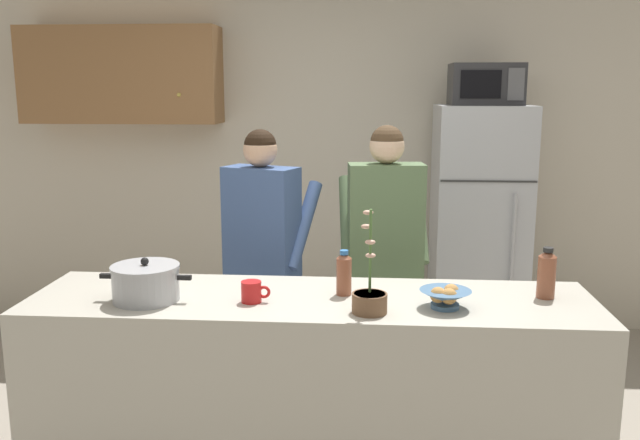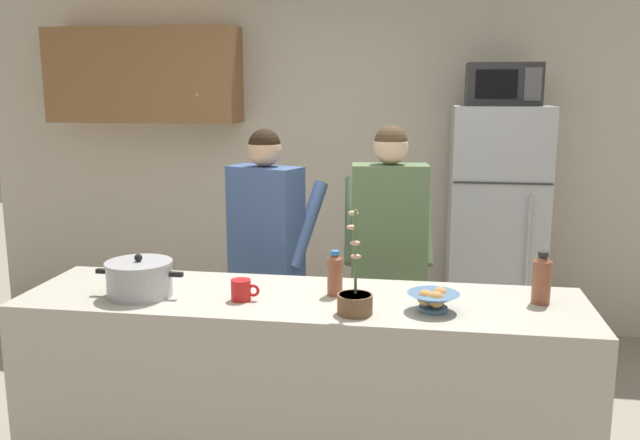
% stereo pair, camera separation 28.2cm
% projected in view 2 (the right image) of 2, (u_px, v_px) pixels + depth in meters
% --- Properties ---
extents(back_wall_unit, '(6.00, 0.48, 2.60)m').
position_uv_depth(back_wall_unit, '(322.00, 147.00, 5.19)').
color(back_wall_unit, beige).
rests_on(back_wall_unit, ground).
extents(kitchen_island, '(2.57, 0.68, 0.92)m').
position_uv_depth(kitchen_island, '(302.00, 391.00, 3.15)').
color(kitchen_island, '#BCB7A8').
rests_on(kitchen_island, ground).
extents(refrigerator, '(0.64, 0.68, 1.74)m').
position_uv_depth(refrigerator, '(495.00, 231.00, 4.70)').
color(refrigerator, '#B7BABF').
rests_on(refrigerator, ground).
extents(microwave, '(0.48, 0.37, 0.28)m').
position_uv_depth(microwave, '(503.00, 84.00, 4.48)').
color(microwave, '#2D2D30').
rests_on(microwave, refrigerator).
extents(person_near_pot, '(0.60, 0.55, 1.63)m').
position_uv_depth(person_near_pot, '(267.00, 237.00, 3.85)').
color(person_near_pot, '#726656').
rests_on(person_near_pot, ground).
extents(person_by_sink, '(0.54, 0.45, 1.66)m').
position_uv_depth(person_by_sink, '(389.00, 236.00, 3.77)').
color(person_by_sink, '#33384C').
rests_on(person_by_sink, ground).
extents(cooking_pot, '(0.41, 0.30, 0.20)m').
position_uv_depth(cooking_pot, '(139.00, 279.00, 3.06)').
color(cooking_pot, '#ADAFB5').
rests_on(cooking_pot, kitchen_island).
extents(coffee_mug, '(0.13, 0.09, 0.10)m').
position_uv_depth(coffee_mug, '(242.00, 290.00, 3.00)').
color(coffee_mug, red).
rests_on(coffee_mug, kitchen_island).
extents(bread_bowl, '(0.22, 0.22, 0.10)m').
position_uv_depth(bread_bowl, '(433.00, 300.00, 2.85)').
color(bread_bowl, '#4C7299').
rests_on(bread_bowl, kitchen_island).
extents(bottle_near_edge, '(0.08, 0.08, 0.23)m').
position_uv_depth(bottle_near_edge, '(542.00, 279.00, 2.94)').
color(bottle_near_edge, brown).
rests_on(bottle_near_edge, kitchen_island).
extents(bottle_mid_counter, '(0.07, 0.07, 0.21)m').
position_uv_depth(bottle_mid_counter, '(335.00, 274.00, 3.06)').
color(bottle_mid_counter, brown).
rests_on(bottle_mid_counter, kitchen_island).
extents(potted_orchid, '(0.15, 0.15, 0.45)m').
position_uv_depth(potted_orchid, '(355.00, 299.00, 2.82)').
color(potted_orchid, brown).
rests_on(potted_orchid, kitchen_island).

